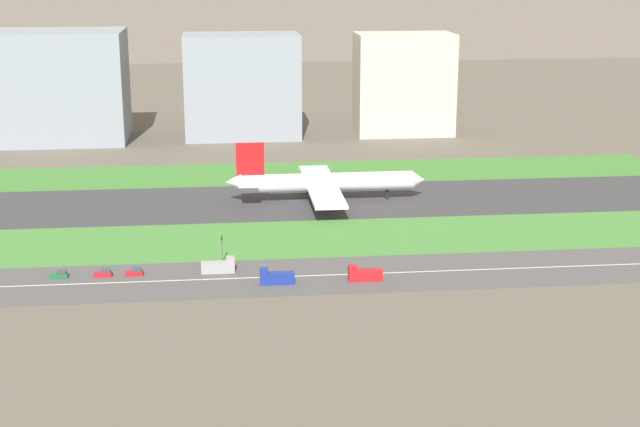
# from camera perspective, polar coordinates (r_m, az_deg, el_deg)

# --- Properties ---
(ground_plane) EXTENTS (800.00, 800.00, 0.00)m
(ground_plane) POSITION_cam_1_polar(r_m,az_deg,el_deg) (307.49, -1.53, 0.71)
(ground_plane) COLOR #5B564C
(runway) EXTENTS (280.00, 46.00, 0.10)m
(runway) POSITION_cam_1_polar(r_m,az_deg,el_deg) (307.48, -1.53, 0.72)
(runway) COLOR #38383D
(runway) RESTS_ON ground_plane
(grass_median_north) EXTENTS (280.00, 36.00, 0.10)m
(grass_median_north) POSITION_cam_1_polar(r_m,az_deg,el_deg) (347.16, -2.09, 2.44)
(grass_median_north) COLOR #3D7A33
(grass_median_north) RESTS_ON ground_plane
(grass_median_south) EXTENTS (280.00, 36.00, 0.10)m
(grass_median_south) POSITION_cam_1_polar(r_m,az_deg,el_deg) (268.19, -0.81, -1.51)
(grass_median_south) COLOR #427F38
(grass_median_south) RESTS_ON ground_plane
(highway) EXTENTS (280.00, 28.00, 0.10)m
(highway) POSITION_cam_1_polar(r_m,az_deg,el_deg) (237.93, -0.09, -3.75)
(highway) COLOR #4C4C4F
(highway) RESTS_ON ground_plane
(highway_centerline) EXTENTS (266.00, 0.50, 0.01)m
(highway_centerline) POSITION_cam_1_polar(r_m,az_deg,el_deg) (237.91, -0.09, -3.74)
(highway_centerline) COLOR silver
(highway_centerline) RESTS_ON highway
(airliner) EXTENTS (65.00, 56.00, 19.70)m
(airliner) POSITION_cam_1_polar(r_m,az_deg,el_deg) (306.80, 0.16, 1.88)
(airliner) COLOR white
(airliner) RESTS_ON runway
(car_1) EXTENTS (4.40, 1.80, 2.00)m
(car_1) POSITION_cam_1_polar(r_m,az_deg,el_deg) (242.99, -12.89, -3.53)
(car_1) COLOR #B2191E
(car_1) RESTS_ON highway
(truck_2) EXTENTS (8.40, 2.50, 4.00)m
(truck_2) POSITION_cam_1_polar(r_m,az_deg,el_deg) (234.05, 2.67, -3.68)
(truck_2) COLOR #B2191E
(truck_2) RESTS_ON highway
(truck_0) EXTENTS (8.40, 2.50, 4.00)m
(truck_0) POSITION_cam_1_polar(r_m,az_deg,el_deg) (231.83, -2.66, -3.87)
(truck_0) COLOR navy
(truck_0) RESTS_ON highway
(car_3) EXTENTS (4.40, 1.80, 2.00)m
(car_3) POSITION_cam_1_polar(r_m,az_deg,el_deg) (244.54, -15.40, -3.58)
(car_3) COLOR #19662D
(car_3) RESTS_ON highway
(truck_1) EXTENTS (8.40, 2.50, 4.00)m
(truck_1) POSITION_cam_1_polar(r_m,az_deg,el_deg) (240.93, -6.10, -3.19)
(truck_1) COLOR #99999E
(truck_1) RESTS_ON highway
(car_0) EXTENTS (4.40, 1.80, 2.00)m
(car_0) POSITION_cam_1_polar(r_m,az_deg,el_deg) (242.17, -11.08, -3.49)
(car_0) COLOR #B2191E
(car_0) RESTS_ON highway
(traffic_light) EXTENTS (0.36, 0.50, 7.20)m
(traffic_light) POSITION_cam_1_polar(r_m,az_deg,el_deg) (247.72, -5.92, -2.02)
(traffic_light) COLOR #4C4C51
(traffic_light) RESTS_ON highway
(terminal_building) EXTENTS (54.66, 39.37, 46.54)m
(terminal_building) POSITION_cam_1_polar(r_m,az_deg,el_deg) (419.27, -15.34, 7.40)
(terminal_building) COLOR gray
(terminal_building) RESTS_ON ground_plane
(hangar_building) EXTENTS (49.42, 28.62, 44.46)m
(hangar_building) POSITION_cam_1_polar(r_m,az_deg,el_deg) (414.30, -4.71, 7.66)
(hangar_building) COLOR gray
(hangar_building) RESTS_ON ground_plane
(office_tower) EXTENTS (42.31, 24.35, 44.13)m
(office_tower) POSITION_cam_1_polar(r_m,az_deg,el_deg) (422.14, 5.06, 7.77)
(office_tower) COLOR beige
(office_tower) RESTS_ON ground_plane
(fuel_tank_west) EXTENTS (25.15, 25.15, 14.42)m
(fuel_tank_west) POSITION_cam_1_polar(r_m,az_deg,el_deg) (461.10, -4.33, 6.58)
(fuel_tank_west) COLOR silver
(fuel_tank_west) RESTS_ON ground_plane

